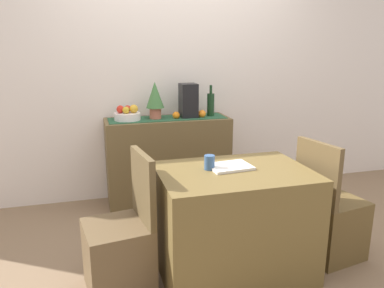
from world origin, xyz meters
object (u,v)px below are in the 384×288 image
object	(u,v)px
chair_near_window	(121,251)
chair_by_corner	(329,222)
coffee_maker	(188,101)
sideboard_console	(168,160)
potted_plant	(155,98)
open_book	(229,167)
coffee_cup	(209,162)
dining_table	(233,222)
fruit_bowl	(127,116)
wine_bottle	(211,104)

from	to	relation	value
chair_near_window	chair_by_corner	distance (m)	1.53
coffee_maker	chair_by_corner	size ratio (longest dim) A/B	0.37
sideboard_console	chair_by_corner	xyz separation A→B (m)	(0.93, -1.35, -0.16)
sideboard_console	chair_near_window	size ratio (longest dim) A/B	1.34
potted_plant	chair_near_window	world-z (taller)	potted_plant
coffee_maker	open_book	world-z (taller)	coffee_maker
chair_near_window	chair_by_corner	size ratio (longest dim) A/B	1.00
coffee_cup	coffee_maker	bearing A→B (deg)	81.26
coffee_maker	dining_table	xyz separation A→B (m)	(-0.04, -1.34, -0.65)
open_book	fruit_bowl	bearing A→B (deg)	107.89
open_book	dining_table	bearing A→B (deg)	-82.04
coffee_maker	coffee_cup	bearing A→B (deg)	-98.74
dining_table	chair_by_corner	xyz separation A→B (m)	(0.77, -0.00, -0.10)
chair_near_window	potted_plant	bearing A→B (deg)	70.31
wine_bottle	open_book	world-z (taller)	wine_bottle
chair_near_window	dining_table	bearing A→B (deg)	-0.18
open_book	coffee_cup	size ratio (longest dim) A/B	2.89
fruit_bowl	chair_by_corner	xyz separation A→B (m)	(1.32, -1.35, -0.63)
chair_near_window	wine_bottle	bearing A→B (deg)	52.23
potted_plant	chair_by_corner	world-z (taller)	potted_plant
dining_table	sideboard_console	bearing A→B (deg)	97.13
dining_table	chair_by_corner	distance (m)	0.77
dining_table	potted_plant	bearing A→B (deg)	102.04
sideboard_console	wine_bottle	distance (m)	0.70
coffee_cup	wine_bottle	bearing A→B (deg)	71.51
potted_plant	chair_by_corner	bearing A→B (deg)	-51.98
potted_plant	coffee_cup	distance (m)	1.31
sideboard_console	chair_by_corner	size ratio (longest dim) A/B	1.34
sideboard_console	coffee_cup	bearing A→B (deg)	-89.35
coffee_maker	chair_near_window	xyz separation A→B (m)	(-0.81, -1.34, -0.75)
fruit_bowl	open_book	distance (m)	1.40
chair_by_corner	coffee_maker	bearing A→B (deg)	118.26
fruit_bowl	wine_bottle	size ratio (longest dim) A/B	0.79
fruit_bowl	dining_table	world-z (taller)	fruit_bowl
chair_near_window	coffee_cup	bearing A→B (deg)	6.17
sideboard_console	fruit_bowl	size ratio (longest dim) A/B	4.88
fruit_bowl	coffee_cup	world-z (taller)	fruit_bowl
wine_bottle	dining_table	size ratio (longest dim) A/B	0.31
sideboard_console	potted_plant	xyz separation A→B (m)	(-0.12, 0.00, 0.63)
sideboard_console	fruit_bowl	xyz separation A→B (m)	(-0.39, 0.00, 0.47)
wine_bottle	potted_plant	bearing A→B (deg)	180.00
open_book	sideboard_console	bearing A→B (deg)	91.86
potted_plant	chair_near_window	distance (m)	1.63
wine_bottle	chair_by_corner	distance (m)	1.60
sideboard_console	open_book	size ratio (longest dim) A/B	4.31
coffee_maker	potted_plant	world-z (taller)	potted_plant
dining_table	open_book	bearing A→B (deg)	102.94
fruit_bowl	chair_near_window	distance (m)	1.50
fruit_bowl	dining_table	size ratio (longest dim) A/B	0.25
sideboard_console	wine_bottle	xyz separation A→B (m)	(0.44, 0.00, 0.55)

